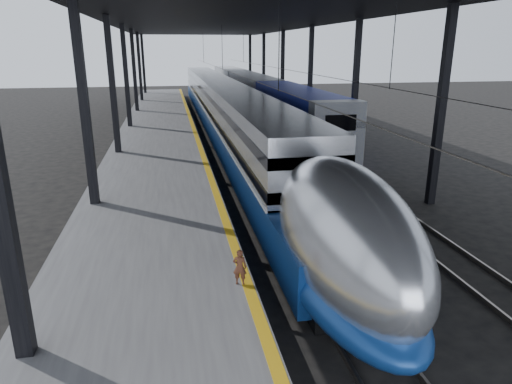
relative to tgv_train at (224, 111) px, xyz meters
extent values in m
plane|color=black|center=(-2.00, -24.57, -2.07)|extent=(160.00, 160.00, 0.00)
cube|color=#4C4C4F|center=(-5.50, -4.57, -1.57)|extent=(6.00, 80.00, 1.00)
cube|color=#C89612|center=(-2.70, -4.57, -1.06)|extent=(0.30, 80.00, 0.01)
cube|color=slate|center=(-0.72, -4.57, -1.99)|extent=(0.08, 80.00, 0.16)
cube|color=slate|center=(0.72, -4.57, -1.99)|extent=(0.08, 80.00, 0.16)
cube|color=slate|center=(4.28, -4.57, -1.99)|extent=(0.08, 80.00, 0.16)
cube|color=slate|center=(5.72, -4.57, -1.99)|extent=(0.08, 80.00, 0.16)
cube|color=black|center=(-7.80, -19.57, 2.43)|extent=(0.35, 0.35, 9.00)
cube|color=black|center=(7.60, -19.57, 2.43)|extent=(0.35, 0.35, 9.00)
cube|color=black|center=(-7.80, -9.57, 2.43)|extent=(0.35, 0.35, 9.00)
cube|color=black|center=(7.60, -9.57, 2.43)|extent=(0.35, 0.35, 9.00)
cube|color=black|center=(-7.80, 0.43, 2.43)|extent=(0.35, 0.35, 9.00)
cube|color=black|center=(7.60, 0.43, 2.43)|extent=(0.35, 0.35, 9.00)
cube|color=black|center=(-7.80, 10.43, 2.43)|extent=(0.35, 0.35, 9.00)
cube|color=black|center=(7.60, 10.43, 2.43)|extent=(0.35, 0.35, 9.00)
cube|color=black|center=(-7.80, 20.43, 2.43)|extent=(0.35, 0.35, 9.00)
cube|color=black|center=(7.60, 20.43, 2.43)|extent=(0.35, 0.35, 9.00)
cube|color=black|center=(-7.80, 30.43, 2.43)|extent=(0.35, 0.35, 9.00)
cube|color=black|center=(7.60, 30.43, 2.43)|extent=(0.35, 0.35, 9.00)
cube|color=black|center=(-0.10, -4.57, 7.18)|extent=(18.00, 75.00, 0.45)
cylinder|color=slate|center=(0.00, -4.57, 3.43)|extent=(0.03, 74.00, 0.03)
cylinder|color=slate|center=(5.00, -4.57, 3.43)|extent=(0.03, 74.00, 0.03)
cube|color=silver|center=(0.00, 4.02, 0.30)|extent=(2.98, 57.00, 4.11)
cube|color=navy|center=(0.00, 2.52, -0.99)|extent=(3.06, 62.00, 1.59)
cube|color=silver|center=(0.00, 4.02, -0.17)|extent=(3.08, 57.00, 0.10)
cube|color=black|center=(0.00, 4.02, 1.48)|extent=(3.02, 57.00, 0.43)
cube|color=black|center=(0.00, 4.02, 0.30)|extent=(3.02, 57.00, 0.43)
ellipsoid|color=silver|center=(0.00, -27.48, 0.14)|extent=(2.98, 8.40, 4.11)
ellipsoid|color=navy|center=(0.00, -27.48, -1.04)|extent=(3.06, 8.40, 1.75)
ellipsoid|color=black|center=(0.00, -30.08, 0.96)|extent=(1.54, 2.20, 0.92)
cube|color=black|center=(0.00, -27.48, -1.87)|extent=(2.26, 2.60, 0.40)
cube|color=black|center=(0.00, -5.48, -1.87)|extent=(2.26, 2.60, 0.40)
cube|color=navy|center=(5.00, -4.97, 0.11)|extent=(3.05, 18.00, 4.14)
cube|color=#989AA0|center=(5.00, -13.37, 0.11)|extent=(3.11, 1.20, 4.20)
cube|color=black|center=(5.00, -13.99, 1.04)|extent=(1.85, 0.06, 0.93)
cube|color=#A90D23|center=(5.00, -13.99, -0.38)|extent=(1.31, 0.06, 0.60)
cube|color=#989AA0|center=(5.00, 14.03, 0.11)|extent=(3.05, 18.00, 4.14)
cube|color=#989AA0|center=(5.00, 33.03, 0.11)|extent=(3.05, 18.00, 4.14)
cube|color=black|center=(5.00, -10.97, -1.89)|extent=(2.40, 2.40, 0.36)
cube|color=black|center=(5.00, 11.03, -1.89)|extent=(2.40, 2.40, 0.36)
imported|color=#512B1B|center=(-2.90, -27.49, -0.55)|extent=(0.43, 0.35, 1.03)
camera|label=1|loc=(-4.54, -38.53, 5.11)|focal=32.00mm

